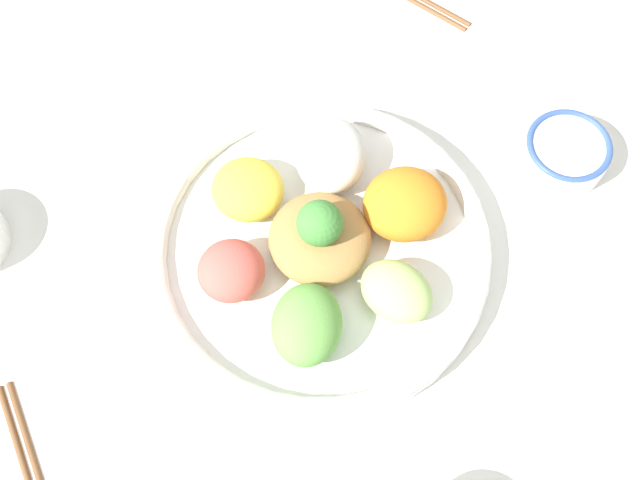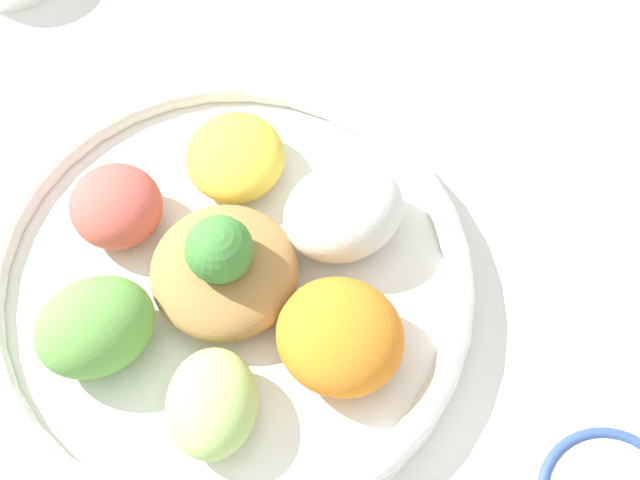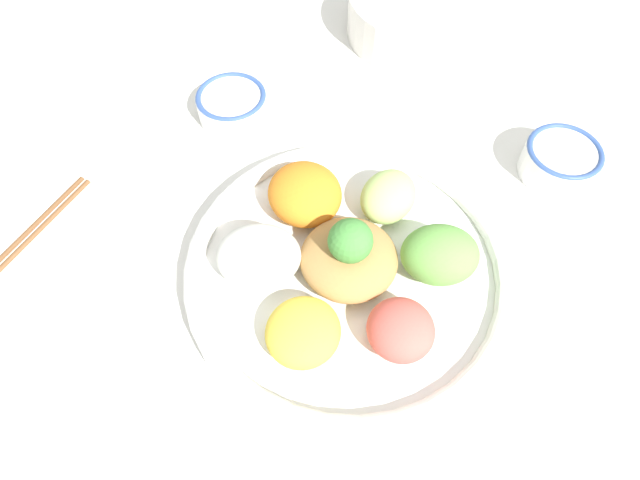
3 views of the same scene
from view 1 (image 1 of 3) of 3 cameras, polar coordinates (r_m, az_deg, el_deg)
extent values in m
plane|color=white|center=(0.80, 1.22, -2.37)|extent=(2.40, 2.40, 0.00)
cylinder|color=white|center=(0.79, -0.03, -0.85)|extent=(0.36, 0.36, 0.02)
torus|color=white|center=(0.78, -0.03, -0.41)|extent=(0.36, 0.36, 0.02)
ellipsoid|color=#6BAD4C|center=(0.72, -1.01, -6.48)|extent=(0.10, 0.10, 0.06)
ellipsoid|color=#B7DB7A|center=(0.74, 5.85, -3.92)|extent=(0.09, 0.10, 0.05)
ellipsoid|color=orange|center=(0.78, 6.48, 2.75)|extent=(0.10, 0.09, 0.06)
ellipsoid|color=white|center=(0.80, 0.85, 6.45)|extent=(0.11, 0.11, 0.06)
ellipsoid|color=yellow|center=(0.80, -5.53, 3.86)|extent=(0.11, 0.11, 0.04)
ellipsoid|color=#E55B51|center=(0.75, -6.78, -2.34)|extent=(0.07, 0.07, 0.05)
ellipsoid|color=#AD7F47|center=(0.76, -0.03, 0.11)|extent=(0.11, 0.11, 0.04)
sphere|color=#478E3D|center=(0.73, -0.03, 1.28)|extent=(0.05, 0.05, 0.05)
cylinder|color=white|center=(0.88, 18.14, 6.26)|extent=(0.09, 0.09, 0.04)
torus|color=#38569E|center=(0.87, 18.47, 6.83)|extent=(0.09, 0.09, 0.01)
cylinder|color=maroon|center=(0.87, 18.41, 6.74)|extent=(0.08, 0.08, 0.00)
cylinder|color=brown|center=(0.78, -20.70, -16.52)|extent=(0.04, 0.20, 0.01)
camera|label=2|loc=(0.36, 50.80, 25.49)|focal=50.00mm
camera|label=3|loc=(0.52, -39.38, 30.88)|focal=30.00mm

